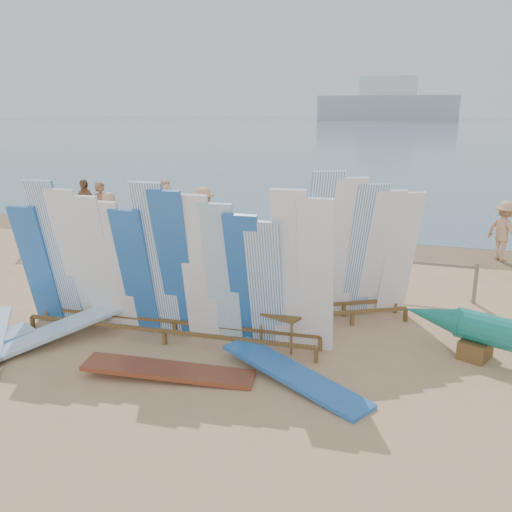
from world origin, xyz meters
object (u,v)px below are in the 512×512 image
(beach_chair_left, at_px, (268,264))
(beachgoer_1, at_px, (102,210))
(flat_board_c, at_px, (169,377))
(beachgoer_8, at_px, (325,243))
(beachgoer_9, at_px, (504,231))
(flat_board_b, at_px, (49,345))
(beachgoer_0, at_px, (110,218))
(flat_board_d, at_px, (293,382))
(stroller, at_px, (293,260))
(beachgoer_3, at_px, (203,218))
(beachgoer_11, at_px, (165,205))
(vendor_table, at_px, (283,328))
(beachgoer_6, at_px, (285,229))
(beachgoer_extra_1, at_px, (85,204))
(beach_chair_right, at_px, (299,264))
(beachgoer_5, at_px, (298,224))
(side_surfboard_rack, at_px, (350,255))
(main_surfboard_rack, at_px, (167,271))

(beach_chair_left, xyz_separation_m, beachgoer_1, (-6.32, 2.20, 0.66))
(flat_board_c, bearing_deg, beachgoer_8, -23.91)
(beachgoer_8, distance_m, beachgoer_9, 5.45)
(flat_board_b, relative_size, beachgoer_0, 1.68)
(flat_board_d, relative_size, stroller, 2.62)
(beach_chair_left, height_order, beachgoer_1, beachgoer_1)
(beachgoer_0, bearing_deg, flat_board_c, 123.35)
(stroller, xyz_separation_m, beachgoer_1, (-6.96, 2.22, 0.50))
(beach_chair_left, relative_size, beachgoer_3, 0.45)
(beachgoer_0, bearing_deg, beach_chair_left, 159.91)
(beachgoer_1, bearing_deg, beachgoer_11, -25.25)
(beachgoer_3, distance_m, beachgoer_1, 3.78)
(stroller, distance_m, beachgoer_1, 7.33)
(beachgoer_3, bearing_deg, beachgoer_1, -86.16)
(vendor_table, height_order, beachgoer_6, beachgoer_6)
(flat_board_d, height_order, beachgoer_3, beachgoer_3)
(beachgoer_9, bearing_deg, beachgoer_extra_1, 47.51)
(beachgoer_8, relative_size, beachgoer_0, 1.17)
(stroller, bearing_deg, flat_board_b, -96.15)
(flat_board_b, bearing_deg, beachgoer_extra_1, 152.36)
(beachgoer_11, bearing_deg, beachgoer_6, -104.57)
(beachgoer_6, bearing_deg, beachgoer_11, -87.69)
(beach_chair_right, relative_size, beachgoer_extra_1, 0.56)
(vendor_table, xyz_separation_m, beachgoer_5, (-1.36, 6.59, 0.47))
(flat_board_c, xyz_separation_m, beachgoer_1, (-6.45, 7.99, 0.91))
(beach_chair_left, bearing_deg, beachgoer_11, 171.01)
(vendor_table, bearing_deg, flat_board_b, -144.54)
(flat_board_c, xyz_separation_m, stroller, (0.51, 5.77, 0.41))
(beach_chair_left, relative_size, beachgoer_6, 0.48)
(side_surfboard_rack, xyz_separation_m, beachgoer_9, (3.36, 5.80, -0.52))
(vendor_table, relative_size, flat_board_d, 0.38)
(flat_board_c, bearing_deg, flat_board_d, -87.33)
(beach_chair_left, bearing_deg, vendor_table, -41.10)
(beachgoer_1, bearing_deg, main_surfboard_rack, -120.75)
(flat_board_c, bearing_deg, beachgoer_9, -42.87)
(beachgoer_extra_1, bearing_deg, beachgoer_1, -18.20)
(flat_board_d, relative_size, beach_chair_left, 3.21)
(beach_chair_left, distance_m, stroller, 0.67)
(stroller, distance_m, beachgoer_5, 2.59)
(stroller, relative_size, beachgoer_5, 0.63)
(beachgoer_8, relative_size, beachgoer_11, 1.07)
(main_surfboard_rack, xyz_separation_m, beachgoer_5, (0.66, 6.99, -0.50))
(beachgoer_9, bearing_deg, main_surfboard_rack, 97.72)
(beachgoer_5, relative_size, beachgoer_0, 1.02)
(beach_chair_right, bearing_deg, flat_board_d, -97.61)
(main_surfboard_rack, relative_size, beachgoer_8, 3.16)
(beachgoer_1, xyz_separation_m, beachgoer_11, (1.46, 1.54, -0.03))
(beach_chair_right, bearing_deg, beachgoer_6, 100.45)
(side_surfboard_rack, distance_m, beachgoer_0, 9.06)
(beachgoer_8, bearing_deg, beachgoer_3, 79.65)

